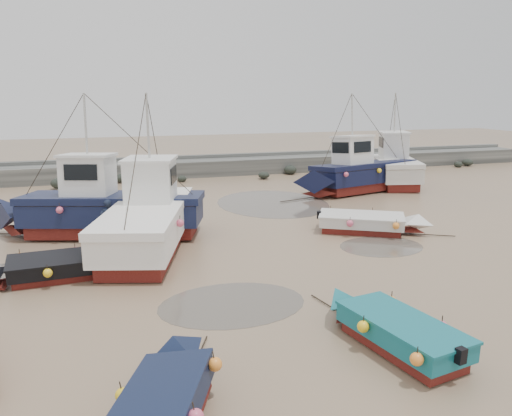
% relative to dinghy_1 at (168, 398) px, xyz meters
% --- Properties ---
extents(ground, '(120.00, 120.00, 0.00)m').
position_rel_dinghy_1_xyz_m(ground, '(5.48, 7.21, -0.56)').
color(ground, '#8E7155').
rests_on(ground, ground).
extents(seawall, '(60.00, 4.92, 1.50)m').
position_rel_dinghy_1_xyz_m(seawall, '(5.53, 29.20, 0.07)').
color(seawall, slate).
rests_on(seawall, ground).
extents(puddle_a, '(4.51, 4.51, 0.01)m').
position_rel_dinghy_1_xyz_m(puddle_a, '(2.59, 5.08, -0.55)').
color(puddle_a, '#554E45').
rests_on(puddle_a, ground).
extents(puddle_b, '(3.55, 3.55, 0.01)m').
position_rel_dinghy_1_xyz_m(puddle_b, '(10.02, 8.87, -0.55)').
color(puddle_b, '#554E45').
rests_on(puddle_b, ground).
extents(puddle_d, '(6.36, 6.36, 0.01)m').
position_rel_dinghy_1_xyz_m(puddle_d, '(8.45, 18.16, -0.55)').
color(puddle_d, '#554E45').
rests_on(puddle_d, ground).
extents(dinghy_1, '(3.06, 5.36, 1.43)m').
position_rel_dinghy_1_xyz_m(dinghy_1, '(0.00, 0.00, 0.00)').
color(dinghy_1, maroon).
rests_on(dinghy_1, ground).
extents(dinghy_2, '(2.29, 5.59, 1.43)m').
position_rel_dinghy_1_xyz_m(dinghy_2, '(5.79, 1.46, -0.00)').
color(dinghy_2, maroon).
rests_on(dinghy_2, ground).
extents(dinghy_4, '(5.78, 1.94, 1.43)m').
position_rel_dinghy_1_xyz_m(dinghy_4, '(-2.79, 8.84, -0.00)').
color(dinghy_4, maroon).
rests_on(dinghy_4, ground).
extents(dinghy_5, '(5.69, 3.76, 1.43)m').
position_rel_dinghy_1_xyz_m(dinghy_5, '(10.62, 10.92, -0.01)').
color(dinghy_5, maroon).
rests_on(dinghy_5, ground).
extents(cabin_boat_0, '(10.92, 5.31, 6.22)m').
position_rel_dinghy_1_xyz_m(cabin_boat_0, '(-1.14, 14.13, 0.75)').
color(cabin_boat_0, maroon).
rests_on(cabin_boat_0, ground).
extents(cabin_boat_1, '(5.24, 11.10, 6.22)m').
position_rel_dinghy_1_xyz_m(cabin_boat_1, '(0.88, 11.82, 0.75)').
color(cabin_boat_1, maroon).
rests_on(cabin_boat_1, ground).
extents(cabin_boat_2, '(10.18, 4.57, 6.22)m').
position_rel_dinghy_1_xyz_m(cabin_boat_2, '(14.73, 19.65, 0.78)').
color(cabin_boat_2, maroon).
rests_on(cabin_boat_2, ground).
extents(cabin_boat_3, '(4.74, 8.81, 6.22)m').
position_rel_dinghy_1_xyz_m(cabin_boat_3, '(18.56, 21.50, 0.83)').
color(cabin_boat_3, maroon).
rests_on(cabin_boat_3, ground).
extents(person, '(0.78, 0.60, 1.92)m').
position_rel_dinghy_1_xyz_m(person, '(-0.79, 12.74, -0.56)').
color(person, '#182137').
rests_on(person, ground).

